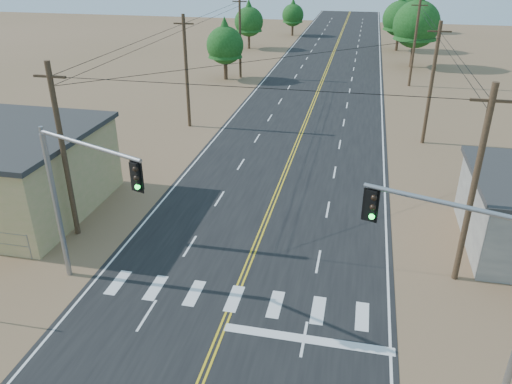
# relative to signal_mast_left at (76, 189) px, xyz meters

# --- Properties ---
(road) EXTENTS (15.00, 200.00, 0.02)m
(road) POSITION_rel_signal_mast_left_xyz_m (7.09, 22.50, -5.34)
(road) COLOR black
(road) RESTS_ON ground
(utility_pole_left_near) EXTENTS (1.80, 0.30, 10.00)m
(utility_pole_left_near) POSITION_rel_signal_mast_left_xyz_m (-3.41, 4.50, -0.23)
(utility_pole_left_near) COLOR #4C3826
(utility_pole_left_near) RESTS_ON ground
(utility_pole_left_mid) EXTENTS (1.80, 0.30, 10.00)m
(utility_pole_left_mid) POSITION_rel_signal_mast_left_xyz_m (-3.41, 24.50, -0.23)
(utility_pole_left_mid) COLOR #4C3826
(utility_pole_left_mid) RESTS_ON ground
(utility_pole_left_far) EXTENTS (1.80, 0.30, 10.00)m
(utility_pole_left_far) POSITION_rel_signal_mast_left_xyz_m (-3.41, 44.50, -0.23)
(utility_pole_left_far) COLOR #4C3826
(utility_pole_left_far) RESTS_ON ground
(utility_pole_right_near) EXTENTS (1.80, 0.30, 10.00)m
(utility_pole_right_near) POSITION_rel_signal_mast_left_xyz_m (17.59, 4.50, -0.23)
(utility_pole_right_near) COLOR #4C3826
(utility_pole_right_near) RESTS_ON ground
(utility_pole_right_mid) EXTENTS (1.80, 0.30, 10.00)m
(utility_pole_right_mid) POSITION_rel_signal_mast_left_xyz_m (17.59, 24.50, -0.23)
(utility_pole_right_mid) COLOR #4C3826
(utility_pole_right_mid) RESTS_ON ground
(utility_pole_right_far) EXTENTS (1.80, 0.30, 10.00)m
(utility_pole_right_far) POSITION_rel_signal_mast_left_xyz_m (17.59, 44.50, -0.23)
(utility_pole_right_far) COLOR #4C3826
(utility_pole_right_far) RESTS_ON ground
(signal_mast_left) EXTENTS (5.92, 2.59, 7.94)m
(signal_mast_left) POSITION_rel_signal_mast_left_xyz_m (0.00, 0.00, 0.00)
(signal_mast_left) COLOR gray
(signal_mast_left) RESTS_ON ground
(signal_mast_right) EXTENTS (5.73, 2.04, 7.80)m
(signal_mast_right) POSITION_rel_signal_mast_left_xyz_m (16.49, -2.99, -0.11)
(signal_mast_right) COLOR gray
(signal_mast_right) RESTS_ON ground
(tree_left_near) EXTENTS (4.58, 4.58, 7.64)m
(tree_left_near) POSITION_rel_signal_mast_left_xyz_m (-5.00, 43.11, -0.68)
(tree_left_near) COLOR #3F2D1E
(tree_left_near) RESTS_ON ground
(tree_left_mid) EXTENTS (4.64, 4.64, 7.74)m
(tree_left_mid) POSITION_rel_signal_mast_left_xyz_m (-6.91, 64.62, -0.62)
(tree_left_mid) COLOR #3F2D1E
(tree_left_mid) RESTS_ON ground
(tree_left_far) EXTENTS (4.04, 4.04, 6.73)m
(tree_left_far) POSITION_rel_signal_mast_left_xyz_m (-1.91, 79.66, -1.24)
(tree_left_far) COLOR #3F2D1E
(tree_left_far) RESTS_ON ground
(tree_right_near) EXTENTS (6.25, 6.25, 10.41)m
(tree_right_near) POSITION_rel_signal_mast_left_xyz_m (18.45, 55.60, 1.02)
(tree_right_near) COLOR #3F2D1E
(tree_right_near) RESTS_ON ground
(tree_right_mid) EXTENTS (5.41, 5.41, 9.02)m
(tree_right_mid) POSITION_rel_signal_mast_left_xyz_m (16.89, 67.95, 0.17)
(tree_right_mid) COLOR #3F2D1E
(tree_right_mid) RESTS_ON ground
(tree_right_far) EXTENTS (5.04, 5.04, 8.40)m
(tree_right_far) POSITION_rel_signal_mast_left_xyz_m (19.60, 88.94, -0.21)
(tree_right_far) COLOR #3F2D1E
(tree_right_far) RESTS_ON ground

